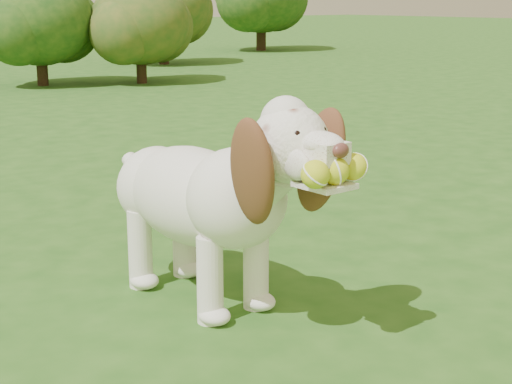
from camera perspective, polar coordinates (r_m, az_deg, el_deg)
ground at (r=2.54m, az=0.24°, el=-12.08°), size 80.00×80.00×0.00m
dog at (r=2.84m, az=-3.29°, el=0.06°), size 0.44×1.25×0.82m
shrub_f at (r=13.93m, az=-6.80°, el=13.32°), size 1.64×1.64×1.70m
shrub_c at (r=10.75m, az=-15.51°, el=12.00°), size 1.40×1.40×1.45m
shrub_d at (r=10.79m, az=-8.44°, el=12.10°), size 1.33×1.33×1.37m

